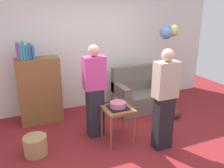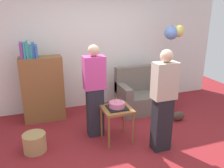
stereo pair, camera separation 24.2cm
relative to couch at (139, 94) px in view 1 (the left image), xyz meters
name	(u,v)px [view 1 (the left image)]	position (x,y,z in m)	size (l,w,h in m)	color
ground_plane	(135,147)	(-0.81, -1.36, -0.34)	(8.00, 8.00, 0.00)	maroon
wall_back	(94,47)	(-0.81, 0.69, 1.01)	(6.00, 0.10, 2.70)	silver
couch	(139,94)	(0.00, 0.00, 0.00)	(1.10, 0.70, 0.96)	#6B6056
bookshelf	(39,89)	(-2.10, 0.22, 0.34)	(0.80, 0.36, 1.62)	brown
side_table	(118,113)	(-0.98, -1.03, 0.17)	(0.48, 0.48, 0.61)	brown
birthday_cake	(118,105)	(-0.98, -1.03, 0.32)	(0.32, 0.32, 0.17)	black
person_blowing_candles	(95,91)	(-1.27, -0.71, 0.49)	(0.36, 0.22, 1.63)	#23232D
person_holding_cake	(164,100)	(-0.40, -1.50, 0.49)	(0.36, 0.22, 1.63)	black
wicker_basket	(36,145)	(-2.32, -0.90, -0.19)	(0.36, 0.36, 0.30)	#A88451
handbag	(175,114)	(0.46, -0.75, -0.24)	(0.28, 0.14, 0.20)	#473328
balloon_bunch	(169,32)	(0.68, -0.03, 1.36)	(0.43, 0.31, 1.85)	silver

